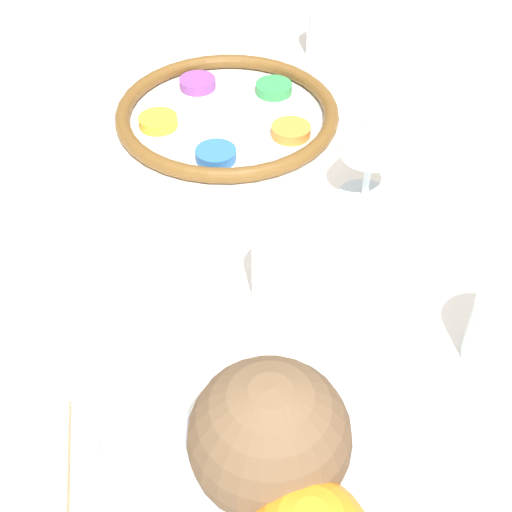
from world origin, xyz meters
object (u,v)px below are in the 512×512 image
Objects in this scene: bread_plate at (1,474)px; cup_mid at (331,32)px; coconut at (269,438)px; cup_far at (289,274)px; seder_plate at (227,116)px; wine_glass at (373,131)px; cup_near at (509,333)px.

cup_mid reaches higher than bread_plate.
coconut is at bearing -0.61° from cup_mid.
cup_mid is 0.53m from cup_far.
cup_far is (0.31, 0.11, 0.02)m from seder_plate.
coconut reaches higher than wine_glass.
cup_far is (-0.05, -0.21, 0.00)m from cup_near.
coconut reaches higher than seder_plate.
cup_near is 0.22m from cup_far.
coconut reaches higher than cup_near.
wine_glass is 0.36m from cup_mid.
wine_glass is at bearing 9.57° from cup_mid.
bread_plate is 0.32m from cup_far.
coconut is 0.63× the size of bread_plate.
wine_glass reaches higher than cup_near.
coconut is at bearing 82.56° from bread_plate.
cup_mid and cup_far have the same top height.
coconut reaches higher than cup_far.
cup_near is (0.36, 0.32, 0.02)m from seder_plate.
seder_plate is 2.22× the size of wine_glass.
cup_far is (-0.26, -0.01, -0.12)m from coconut.
coconut is at bearing -8.76° from wine_glass.
bread_plate is at bearing -66.88° from cup_near.
cup_mid is (-0.58, -0.19, 0.00)m from cup_near.
cup_far is at bearing -1.82° from cup_mid.
wine_glass is at bearing 171.24° from coconut.
wine_glass is at bearing -149.79° from cup_near.
cup_mid is at bearing 149.50° from seder_plate.
wine_glass is 1.80× the size of cup_mid.
cup_near is at bearing 136.32° from coconut.
seder_plate is at bearing 169.21° from bread_plate.
wine_glass is 0.51m from bread_plate.
cup_mid reaches higher than seder_plate.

